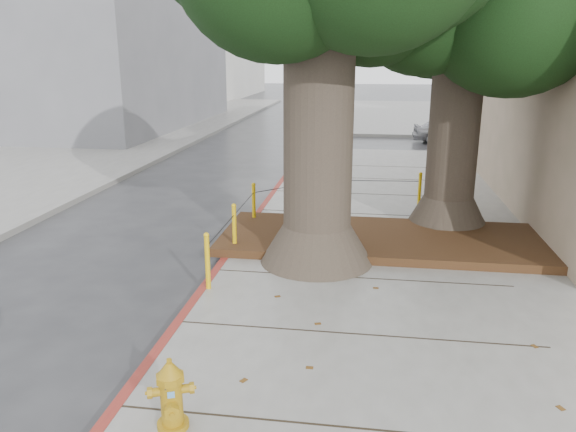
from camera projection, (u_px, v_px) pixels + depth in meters
name	position (u px, v px, depth m)	size (l,w,h in m)	color
ground	(318.00, 341.00, 7.69)	(140.00, 140.00, 0.00)	#28282B
sidewalk_far	(459.00, 115.00, 35.33)	(16.00, 20.00, 0.15)	slate
curb_red	(223.00, 264.00, 10.33)	(0.14, 26.00, 0.16)	maroon
planter_bed	(382.00, 239.00, 11.21)	(6.40, 2.60, 0.16)	black
building_far_grey	(73.00, 10.00, 29.05)	(12.00, 16.00, 12.00)	slate
building_far_white	(180.00, 12.00, 50.77)	(12.00, 18.00, 15.00)	silver
bollard_ring	(298.00, 209.00, 11.79)	(3.79, 5.39, 0.95)	#EBB70D
fire_hydrant	(171.00, 395.00, 5.58)	(0.41, 0.41, 0.77)	#AF8112
car_silver	(450.00, 130.00, 24.82)	(1.30, 3.24, 1.10)	#99999E
car_dark	(122.00, 121.00, 28.16)	(1.61, 3.95, 1.15)	black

